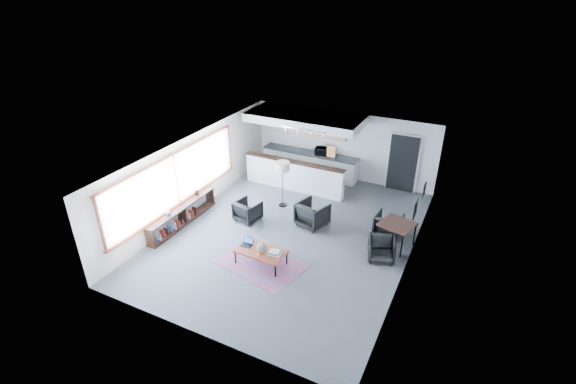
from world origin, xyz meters
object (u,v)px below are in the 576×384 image
at_px(coffee_table, 261,251).
at_px(armchair_left, 248,210).
at_px(floor_lamp, 283,168).
at_px(book_stack, 275,252).
at_px(armchair_right, 313,213).
at_px(dining_table, 397,226).
at_px(dining_chair_far, 388,226).
at_px(ceramic_pot, 262,248).
at_px(dining_chair_near, 381,250).
at_px(laptop, 247,243).
at_px(microwave, 322,150).

bearing_deg(coffee_table, armchair_left, 131.44).
bearing_deg(floor_lamp, book_stack, -66.59).
height_order(armchair_right, dining_table, armchair_right).
bearing_deg(book_stack, armchair_left, 137.16).
height_order(coffee_table, book_stack, book_stack).
distance_m(armchair_right, dining_chair_far, 2.33).
distance_m(ceramic_pot, dining_chair_near, 3.30).
height_order(laptop, dining_chair_far, dining_chair_far).
bearing_deg(coffee_table, book_stack, 5.58).
bearing_deg(dining_table, armchair_left, -171.84).
xyz_separation_m(coffee_table, dining_chair_near, (2.87, 1.66, -0.10)).
relative_size(coffee_table, dining_chair_near, 2.23).
height_order(armchair_right, floor_lamp, floor_lamp).
distance_m(ceramic_pot, book_stack, 0.38).
bearing_deg(dining_table, armchair_right, -179.59).
bearing_deg(coffee_table, dining_chair_far, 48.69).
bearing_deg(microwave, ceramic_pot, -92.01).
xyz_separation_m(armchair_left, microwave, (0.89, 4.03, 0.74)).
xyz_separation_m(ceramic_pot, floor_lamp, (-1.00, 3.21, 0.83)).
bearing_deg(laptop, dining_table, 33.84).
xyz_separation_m(laptop, dining_chair_far, (3.20, 2.86, -0.18)).
bearing_deg(armchair_left, ceramic_pot, 141.33).
xyz_separation_m(floor_lamp, dining_table, (4.01, -0.68, -0.72)).
bearing_deg(book_stack, coffee_table, -176.04).
xyz_separation_m(armchair_left, dining_chair_far, (4.25, 1.12, -0.04)).
xyz_separation_m(armchair_left, dining_chair_near, (4.39, -0.16, -0.06)).
height_order(armchair_left, dining_table, dining_table).
relative_size(armchair_right, dining_chair_near, 1.40).
xyz_separation_m(coffee_table, microwave, (-0.63, 5.85, 0.70)).
height_order(coffee_table, laptop, laptop).
distance_m(laptop, microwave, 5.81).
bearing_deg(armchair_right, dining_chair_near, 177.92).
bearing_deg(armchair_left, floor_lamp, -102.04).
height_order(ceramic_pot, microwave, microwave).
bearing_deg(microwave, dining_chair_far, -49.52).
bearing_deg(armchair_left, laptop, 132.43).
bearing_deg(coffee_table, ceramic_pot, -38.93).
xyz_separation_m(floor_lamp, dining_chair_near, (3.81, -1.51, -1.09)).
xyz_separation_m(book_stack, dining_table, (2.65, 2.45, 0.20)).
bearing_deg(ceramic_pot, dining_table, 39.99).
height_order(laptop, microwave, microwave).
xyz_separation_m(laptop, armchair_right, (0.92, 2.38, -0.07)).
bearing_deg(ceramic_pot, armchair_left, 130.10).
bearing_deg(microwave, armchair_right, -80.89).
distance_m(ceramic_pot, microwave, 5.96).
bearing_deg(microwave, dining_chair_near, -58.78).
relative_size(laptop, ceramic_pot, 1.10).
bearing_deg(book_stack, armchair_right, 89.02).
distance_m(ceramic_pot, armchair_right, 2.54).
bearing_deg(laptop, book_stack, -3.76).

